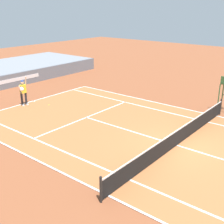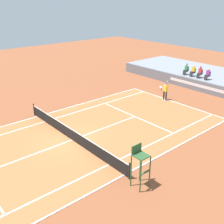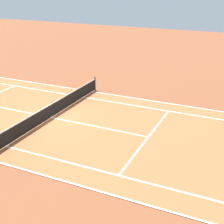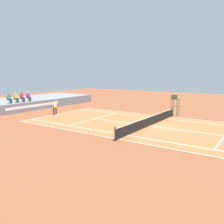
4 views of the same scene
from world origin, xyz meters
name	(u,v)px [view 3 (image 3 of 4)]	position (x,y,z in m)	size (l,w,h in m)	color
ground_plane	(52,118)	(0.00, 0.00, 0.00)	(80.00, 80.00, 0.00)	brown
court	(51,118)	(0.00, 0.00, 0.01)	(11.08, 23.88, 0.03)	#B76638
net	(51,110)	(0.00, 0.00, 0.52)	(11.98, 0.10, 1.07)	black
tennis_ball	(220,152)	(0.13, 10.23, 0.03)	(0.07, 0.07, 0.07)	#D1E533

